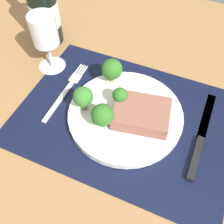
% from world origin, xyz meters
% --- Properties ---
extents(ground_plane, '(1.40, 1.10, 0.03)m').
position_xyz_m(ground_plane, '(0.00, 0.00, -0.01)').
color(ground_plane, '#996D42').
extents(placemat, '(0.47, 0.34, 0.00)m').
position_xyz_m(placemat, '(0.00, 0.00, 0.00)').
color(placemat, black).
rests_on(placemat, ground_plane).
extents(plate, '(0.25, 0.25, 0.02)m').
position_xyz_m(plate, '(0.00, 0.00, 0.01)').
color(plate, white).
rests_on(plate, placemat).
extents(steak, '(0.13, 0.11, 0.03)m').
position_xyz_m(steak, '(0.03, -0.00, 0.03)').
color(steak, '#8C5647').
rests_on(steak, plate).
extents(broccoli_front_edge, '(0.03, 0.03, 0.05)m').
position_xyz_m(broccoli_front_edge, '(-0.02, 0.01, 0.05)').
color(broccoli_front_edge, '#5B8942').
rests_on(broccoli_front_edge, plate).
extents(broccoli_near_steak, '(0.04, 0.04, 0.06)m').
position_xyz_m(broccoli_near_steak, '(-0.09, -0.02, 0.05)').
color(broccoli_near_steak, '#5B8942').
rests_on(broccoli_near_steak, plate).
extents(broccoli_back_left, '(0.05, 0.05, 0.06)m').
position_xyz_m(broccoli_back_left, '(-0.03, -0.05, 0.05)').
color(broccoli_back_left, '#5B8942').
rests_on(broccoli_back_left, plate).
extents(broccoli_near_fork, '(0.05, 0.05, 0.06)m').
position_xyz_m(broccoli_near_fork, '(-0.07, 0.08, 0.05)').
color(broccoli_near_fork, '#6B994C').
rests_on(broccoli_near_fork, plate).
extents(fork, '(0.02, 0.19, 0.01)m').
position_xyz_m(fork, '(-0.16, 0.01, 0.01)').
color(fork, silver).
rests_on(fork, placemat).
extents(knife, '(0.02, 0.23, 0.01)m').
position_xyz_m(knife, '(0.16, 0.01, 0.01)').
color(knife, black).
rests_on(knife, placemat).
extents(wine_bottle, '(0.08, 0.08, 0.29)m').
position_xyz_m(wine_bottle, '(-0.29, 0.17, 0.10)').
color(wine_bottle, black).
rests_on(wine_bottle, ground_plane).
extents(wine_glass, '(0.07, 0.07, 0.15)m').
position_xyz_m(wine_glass, '(-0.23, 0.08, 0.10)').
color(wine_glass, silver).
rests_on(wine_glass, ground_plane).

